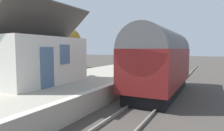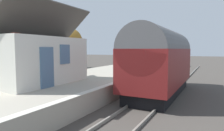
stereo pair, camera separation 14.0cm
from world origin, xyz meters
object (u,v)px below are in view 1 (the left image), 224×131
object	(u,v)px
station_building	(33,57)
planter_edge_near	(123,72)
tree_distant	(70,46)
planter_under_sign	(123,66)
tree_behind_building	(69,42)
tree_mid_background	(0,26)
planter_edge_far	(144,67)
bench_by_lamp	(126,65)
lamp_post_platform	(134,42)
train	(161,61)

from	to	relation	value
station_building	planter_edge_near	world-z (taller)	station_building
tree_distant	planter_under_sign	bearing A→B (deg)	-119.94
tree_behind_building	tree_mid_background	bearing A→B (deg)	150.50
planter_edge_far	tree_mid_background	distance (m)	15.38
bench_by_lamp	lamp_post_platform	world-z (taller)	lamp_post_platform
planter_edge_near	tree_distant	bearing A→B (deg)	50.29
tree_mid_background	bench_by_lamp	bearing A→B (deg)	-74.29
lamp_post_platform	tree_behind_building	distance (m)	11.70
planter_edge_far	planter_edge_near	bearing A→B (deg)	177.51
bench_by_lamp	lamp_post_platform	size ratio (longest dim) A/B	0.38
station_building	tree_mid_background	xyz separation A→B (m)	(5.18, 10.40, 2.84)
bench_by_lamp	tree_mid_background	distance (m)	13.73
planter_edge_far	lamp_post_platform	size ratio (longest dim) A/B	0.19
planter_edge_far	planter_edge_near	distance (m)	4.38
bench_by_lamp	tree_mid_background	size ratio (longest dim) A/B	0.18
tree_mid_background	tree_distant	world-z (taller)	tree_mid_background
train	station_building	bearing A→B (deg)	126.18
planter_under_sign	tree_distant	xyz separation A→B (m)	(6.92, 12.02, 2.13)
station_building	planter_edge_far	xyz separation A→B (m)	(9.37, -3.85, -1.16)
train	planter_under_sign	bearing A→B (deg)	43.74
tree_distant	planter_edge_near	bearing A→B (deg)	-129.71
planter_under_sign	lamp_post_platform	size ratio (longest dim) A/B	0.17
station_building	lamp_post_platform	distance (m)	7.81
lamp_post_platform	tree_distant	bearing A→B (deg)	55.04
station_building	tree_distant	distance (m)	19.73
planter_edge_near	tree_mid_background	size ratio (longest dim) A/B	0.12
planter_edge_far	tree_distant	world-z (taller)	tree_distant
train	planter_edge_far	world-z (taller)	train
train	station_building	distance (m)	7.98
planter_edge_far	planter_under_sign	bearing A→B (deg)	79.61
lamp_post_platform	tree_mid_background	size ratio (longest dim) A/B	0.48
planter_edge_far	planter_edge_near	world-z (taller)	planter_edge_far
planter_edge_far	tree_distant	bearing A→B (deg)	62.82
train	planter_edge_far	bearing A→B (deg)	28.98
planter_edge_far	tree_mid_background	world-z (taller)	tree_mid_background
station_building	tree_mid_background	world-z (taller)	tree_mid_background
train	planter_under_sign	distance (m)	7.09
train	tree_behind_building	xyz separation A→B (m)	(7.03, 13.13, 1.66)
station_building	planter_edge_near	bearing A→B (deg)	-36.25
planter_edge_near	tree_mid_background	world-z (taller)	tree_mid_background
lamp_post_platform	planter_under_sign	bearing A→B (deg)	36.63
lamp_post_platform	tree_distant	size ratio (longest dim) A/B	0.77
tree_behind_building	tree_distant	bearing A→B (deg)	37.01
tree_behind_building	tree_distant	size ratio (longest dim) A/B	1.16
station_building	lamp_post_platform	xyz separation A→B (m)	(6.70, -3.87, 1.07)
station_building	planter_under_sign	distance (m)	9.98
tree_distant	lamp_post_platform	bearing A→B (deg)	-124.96
planter_edge_far	planter_under_sign	size ratio (longest dim) A/B	1.12
bench_by_lamp	planter_edge_near	bearing A→B (deg)	-159.75
train	tree_behind_building	world-z (taller)	tree_behind_building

